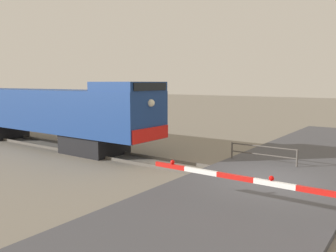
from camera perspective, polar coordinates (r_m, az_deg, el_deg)
ground_plane at (r=14.02m, az=16.42°, el=-9.05°), size 160.00×160.00×0.00m
rail_track_left at (r=13.35m, az=15.40°, el=-9.51°), size 0.08×80.00×0.15m
rail_track_right at (r=14.66m, az=17.38°, el=-8.07°), size 0.08×80.00×0.15m
road_surface at (r=14.00m, az=16.44°, el=-8.73°), size 36.00×5.89×0.16m
locomotive at (r=22.78m, az=-20.00°, el=2.29°), size 2.82×17.75×3.89m
crossing_gate at (r=9.47m, az=23.26°, el=-11.68°), size 0.36×6.34×1.41m
guard_railing at (r=16.65m, az=15.37°, el=-4.22°), size 0.08×3.19×0.95m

